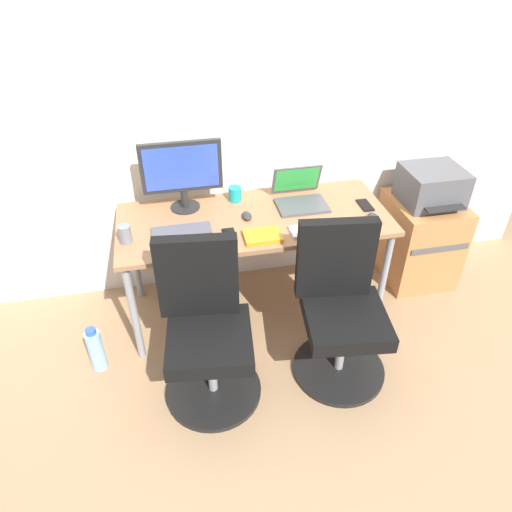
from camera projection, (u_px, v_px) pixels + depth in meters
name	position (u px, v px, depth m)	size (l,w,h in m)	color
ground_plane	(255.00, 307.00, 3.27)	(5.28, 5.28, 0.00)	#9E7A56
back_wall	(240.00, 100.00, 2.83)	(4.40, 0.04, 2.60)	silver
desk	(254.00, 226.00, 2.88)	(1.63, 0.68, 0.73)	#996B47
office_chair_left	(207.00, 331.00, 2.49)	(0.54, 0.54, 0.94)	black
office_chair_right	(340.00, 311.00, 2.62)	(0.54, 0.54, 0.94)	black
side_cabinet	(418.00, 239.00, 3.39)	(0.46, 0.52, 0.62)	#B77542
printer	(432.00, 186.00, 3.14)	(0.38, 0.40, 0.24)	#515156
water_bottle_on_floor	(96.00, 350.00, 2.76)	(0.09, 0.09, 0.31)	#8CBFF2
desktop_monitor	(182.00, 171.00, 2.79)	(0.48, 0.18, 0.43)	#262626
open_laptop	(300.00, 195.00, 2.96)	(0.31, 0.29, 0.22)	#4C4C51
keyboard_by_monitor	(181.00, 231.00, 2.71)	(0.34, 0.12, 0.02)	#515156
keyboard_by_laptop	(319.00, 229.00, 2.72)	(0.34, 0.12, 0.02)	silver
mouse_by_monitor	(373.00, 217.00, 2.82)	(0.06, 0.10, 0.03)	#2D2D2D
mouse_by_laptop	(247.00, 216.00, 2.83)	(0.06, 0.10, 0.03)	#2D2D2D
coffee_mug	(235.00, 194.00, 2.98)	(0.08, 0.08, 0.09)	teal
pen_cup	(125.00, 234.00, 2.60)	(0.07, 0.07, 0.10)	slate
phone_near_laptop	(365.00, 205.00, 2.95)	(0.07, 0.14, 0.01)	black
phone_near_monitor	(229.00, 235.00, 2.68)	(0.07, 0.14, 0.01)	black
notebook	(263.00, 236.00, 2.66)	(0.21, 0.15, 0.03)	orange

